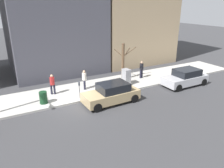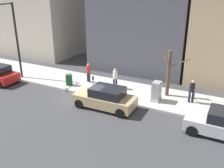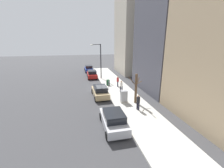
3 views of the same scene
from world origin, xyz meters
The scene contains 16 objects.
ground_plane centered at (0.00, 0.00, 0.00)m, with size 120.00×120.00×0.00m, color #38383A.
sidewalk centered at (2.00, 0.00, 0.07)m, with size 4.00×36.00×0.15m, color #B2AFA8.
parked_car_silver centered at (-1.11, -10.12, 0.74)m, with size 1.94×4.21×1.52m.
parked_car_tan centered at (-1.10, -2.53, 0.74)m, with size 2.00×4.24×1.52m.
parked_car_red centered at (-1.10, 8.43, 0.74)m, with size 1.96×4.22×1.52m.
parked_car_blue centered at (-1.23, 14.92, 0.74)m, with size 1.95×4.22×1.52m.
parking_meter centered at (0.45, -0.59, 0.98)m, with size 0.14×0.10×1.35m.
utility_box centered at (1.30, -5.35, 0.85)m, with size 0.83×0.61×1.43m.
streetlamp centered at (0.28, 7.06, 4.02)m, with size 1.97×0.32×6.50m.
bare_tree centered at (2.59, -5.81, 1.97)m, with size 1.65×2.06×3.48m.
trash_bin centered at (0.90, 2.04, 0.60)m, with size 0.56×0.56×0.90m, color #14381E.
pedestrian_near_meter centered at (2.16, -7.65, 1.09)m, with size 0.36×0.39×1.66m.
pedestrian_midblock centered at (2.07, -1.67, 1.09)m, with size 0.38×0.36×1.66m.
pedestrian_far_corner centered at (2.27, 0.98, 1.09)m, with size 0.36×0.38×1.66m.
office_block_center centered at (10.14, -1.44, 12.40)m, with size 9.28×9.28×24.80m, color #4C4C56.
office_tower_right centered at (10.07, 11.92, 10.53)m, with size 9.14×9.14×21.06m, color #BCB29E.
Camera 3 is at (-3.82, -21.22, 7.24)m, focal length 24.00 mm.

